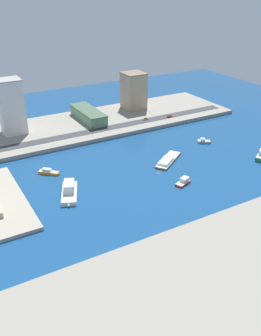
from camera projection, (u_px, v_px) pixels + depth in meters
ground_plane at (159, 169)px, 239.85m from camera, size 440.00×440.00×0.00m
quay_east at (96, 123)px, 312.66m from camera, size 70.00×240.00×3.10m
road_strip at (106, 128)px, 296.82m from camera, size 9.75×228.00×0.15m
yacht_sleek_gray at (204, 141)px, 278.19m from camera, size 8.54×10.06×3.46m
tugboat_red at (183, 182)px, 222.46m from camera, size 7.86×11.30×3.72m
ferry_white_commuter at (69, 191)px, 210.39m from camera, size 25.50×16.99×7.38m
water_taxi_orange at (49, 172)px, 233.79m from camera, size 11.66×12.20×3.59m
barge_flat_brown at (168, 160)px, 249.34m from camera, size 23.28×28.57×2.95m
terminal_long_green at (88, 115)px, 312.77m from camera, size 46.12×15.15×9.02m
apartment_midrise_tan at (134, 91)px, 336.70m from camera, size 19.49×18.96×32.37m
hotel_broad_white at (11, 107)px, 279.62m from camera, size 16.48×17.99×41.57m
taxi_yellow_cab at (145, 119)px, 314.54m from camera, size 1.94×4.33×1.60m
pickup_red at (170, 116)px, 320.22m from camera, size 2.12×5.17×1.58m
traffic_light_waterfront at (92, 129)px, 283.40m from camera, size 0.36×0.36×6.50m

